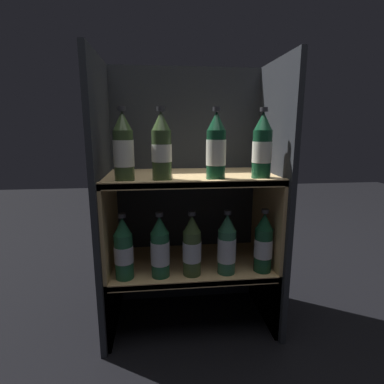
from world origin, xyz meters
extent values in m
plane|color=black|center=(0.00, 0.00, 0.00)|extent=(6.00, 6.00, 0.00)
cube|color=#23262B|center=(0.00, 0.34, 0.51)|extent=(0.66, 0.02, 1.01)
cube|color=#23262B|center=(-0.32, 0.17, 0.51)|extent=(0.02, 0.37, 1.01)
cube|color=#23262B|center=(0.32, 0.17, 0.51)|extent=(0.02, 0.37, 1.01)
cube|color=tan|center=(0.00, 0.17, 0.25)|extent=(0.62, 0.33, 0.02)
cube|color=tan|center=(0.00, 0.01, 0.25)|extent=(0.62, 0.02, 0.03)
cube|color=tan|center=(-0.30, 0.17, 0.12)|extent=(0.01, 0.33, 0.24)
cube|color=tan|center=(0.30, 0.17, 0.12)|extent=(0.01, 0.33, 0.24)
cube|color=tan|center=(0.00, 0.17, 0.59)|extent=(0.62, 0.33, 0.02)
cube|color=tan|center=(0.00, 0.01, 0.59)|extent=(0.62, 0.02, 0.03)
cube|color=tan|center=(-0.30, 0.17, 0.29)|extent=(0.01, 0.33, 0.59)
cube|color=tan|center=(0.30, 0.17, 0.29)|extent=(0.01, 0.33, 0.59)
cylinder|color=#384C28|center=(-0.23, 0.06, 0.68)|extent=(0.06, 0.06, 0.16)
cylinder|color=silver|center=(-0.23, 0.06, 0.69)|extent=(0.07, 0.07, 0.09)
cone|color=#384C28|center=(-0.23, 0.06, 0.79)|extent=(0.06, 0.06, 0.06)
cylinder|color=#333338|center=(-0.23, 0.06, 0.83)|extent=(0.03, 0.03, 0.01)
cylinder|color=#384C28|center=(-0.11, 0.06, 0.68)|extent=(0.06, 0.06, 0.16)
cylinder|color=silver|center=(-0.11, 0.06, 0.69)|extent=(0.07, 0.07, 0.06)
cone|color=#384C28|center=(-0.11, 0.06, 0.79)|extent=(0.06, 0.06, 0.06)
cylinder|color=#333338|center=(-0.11, 0.06, 0.83)|extent=(0.03, 0.03, 0.01)
cylinder|color=#144228|center=(0.07, 0.06, 0.68)|extent=(0.06, 0.06, 0.16)
cylinder|color=silver|center=(0.07, 0.06, 0.69)|extent=(0.07, 0.07, 0.09)
cone|color=#144228|center=(0.07, 0.06, 0.79)|extent=(0.06, 0.06, 0.06)
cylinder|color=#333338|center=(0.07, 0.06, 0.83)|extent=(0.03, 0.03, 0.01)
cylinder|color=#144228|center=(0.23, 0.06, 0.68)|extent=(0.06, 0.06, 0.16)
cylinder|color=silver|center=(0.23, 0.06, 0.69)|extent=(0.07, 0.07, 0.07)
cone|color=#144228|center=(0.23, 0.06, 0.79)|extent=(0.06, 0.06, 0.06)
cylinder|color=#333338|center=(0.23, 0.06, 0.83)|extent=(0.03, 0.03, 0.01)
cylinder|color=#1E5638|center=(-0.24, 0.06, 0.34)|extent=(0.06, 0.06, 0.16)
cylinder|color=#ADB2C1|center=(-0.24, 0.06, 0.34)|extent=(0.07, 0.07, 0.06)
cone|color=#1E5638|center=(-0.24, 0.06, 0.45)|extent=(0.06, 0.06, 0.06)
cylinder|color=#333338|center=(-0.24, 0.06, 0.48)|extent=(0.03, 0.03, 0.01)
cylinder|color=#1E5638|center=(-0.12, 0.06, 0.34)|extent=(0.06, 0.06, 0.16)
cylinder|color=#ADB2C1|center=(-0.12, 0.06, 0.34)|extent=(0.07, 0.07, 0.08)
cone|color=#1E5638|center=(-0.12, 0.06, 0.45)|extent=(0.06, 0.06, 0.06)
cylinder|color=#333338|center=(-0.12, 0.06, 0.48)|extent=(0.03, 0.03, 0.01)
cylinder|color=#384C28|center=(-0.01, 0.06, 0.34)|extent=(0.06, 0.06, 0.16)
cylinder|color=#ADB2C1|center=(-0.01, 0.06, 0.34)|extent=(0.07, 0.07, 0.07)
cone|color=#384C28|center=(-0.01, 0.06, 0.45)|extent=(0.06, 0.06, 0.06)
cylinder|color=#333338|center=(-0.01, 0.06, 0.48)|extent=(0.03, 0.03, 0.01)
cylinder|color=#285B42|center=(0.12, 0.06, 0.34)|extent=(0.06, 0.06, 0.16)
cylinder|color=#ADB2C1|center=(0.12, 0.06, 0.34)|extent=(0.07, 0.07, 0.09)
cone|color=#285B42|center=(0.12, 0.06, 0.45)|extent=(0.06, 0.06, 0.06)
cylinder|color=#333338|center=(0.12, 0.06, 0.48)|extent=(0.03, 0.03, 0.01)
cylinder|color=#144228|center=(0.26, 0.06, 0.34)|extent=(0.06, 0.06, 0.16)
cylinder|color=#ADB2C1|center=(0.26, 0.06, 0.34)|extent=(0.07, 0.07, 0.07)
cone|color=#144228|center=(0.26, 0.06, 0.45)|extent=(0.06, 0.06, 0.06)
cylinder|color=#333338|center=(0.26, 0.06, 0.48)|extent=(0.03, 0.03, 0.01)
camera|label=1|loc=(-0.11, -0.93, 0.77)|focal=28.00mm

